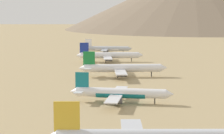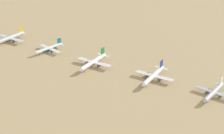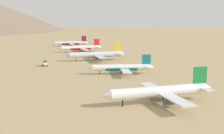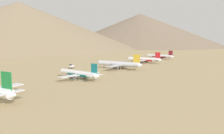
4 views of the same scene
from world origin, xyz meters
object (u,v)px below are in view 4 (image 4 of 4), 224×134
at_px(parked_jet_0, 160,56).
at_px(parked_jet_1, 144,59).
at_px(service_truck, 72,66).
at_px(parked_jet_2, 119,64).
at_px(parked_jet_3, 79,74).

distance_m(parked_jet_0, parked_jet_1, 57.75).
xyz_separation_m(parked_jet_0, service_truck, (13.44, 138.75, -1.87)).
bearing_deg(parked_jet_1, parked_jet_0, -78.61).
distance_m(parked_jet_0, parked_jet_2, 117.95).
distance_m(parked_jet_3, service_truck, 59.04).
height_order(parked_jet_2, parked_jet_3, parked_jet_2).
height_order(parked_jet_1, service_truck, parked_jet_1).
bearing_deg(parked_jet_3, parked_jet_0, -78.60).
bearing_deg(parked_jet_3, service_truck, -35.12).
bearing_deg(service_truck, parked_jet_3, 144.88).
distance_m(parked_jet_2, service_truck, 43.20).
bearing_deg(parked_jet_3, parked_jet_2, -78.28).
distance_m(parked_jet_1, parked_jet_3, 118.43).
relative_size(parked_jet_0, service_truck, 7.26).
bearing_deg(service_truck, parked_jet_1, -106.83).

